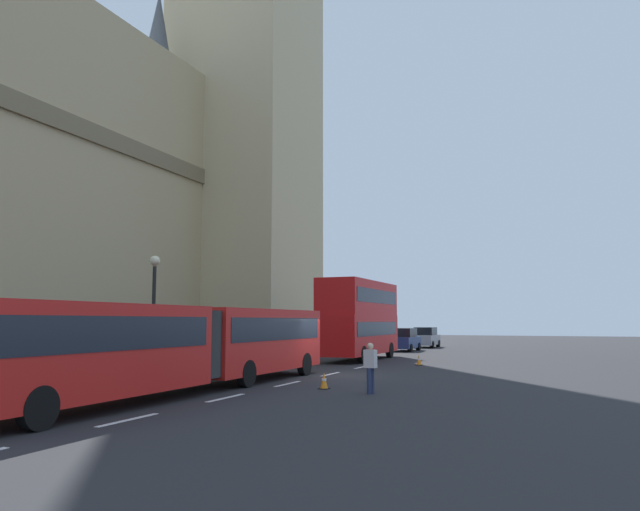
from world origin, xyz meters
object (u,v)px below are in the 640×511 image
(traffic_cone_middle, at_px, (419,360))
(sedan_trailing, at_px, (426,337))
(double_decker_bus, at_px, (359,316))
(traffic_cone_west, at_px, (324,381))
(sedan_lead, at_px, (404,340))
(street_lamp, at_px, (154,306))
(pedestrian_near_cones, at_px, (370,366))
(articulated_bus, at_px, (187,341))

(traffic_cone_middle, bearing_deg, sedan_trailing, 11.09)
(double_decker_bus, distance_m, traffic_cone_middle, 6.02)
(traffic_cone_west, relative_size, traffic_cone_middle, 1.00)
(double_decker_bus, height_order, sedan_lead, double_decker_bus)
(traffic_cone_west, distance_m, street_lamp, 8.97)
(sedan_lead, bearing_deg, pedestrian_near_cones, -168.08)
(traffic_cone_west, height_order, street_lamp, street_lamp)
(articulated_bus, xyz_separation_m, traffic_cone_middle, (15.54, -4.49, -1.46))
(double_decker_bus, relative_size, traffic_cone_west, 15.90)
(sedan_trailing, bearing_deg, double_decker_bus, 179.67)
(traffic_cone_middle, distance_m, pedestrian_near_cones, 13.63)
(sedan_lead, xyz_separation_m, pedestrian_near_cones, (-28.63, -6.04, -0.00))
(double_decker_bus, bearing_deg, sedan_trailing, -0.33)
(sedan_lead, xyz_separation_m, sedan_trailing, (7.25, -0.23, 0.00))
(pedestrian_near_cones, bearing_deg, traffic_cone_middle, 6.04)
(traffic_cone_middle, relative_size, pedestrian_near_cones, 0.34)
(articulated_bus, height_order, traffic_cone_west, articulated_bus)
(articulated_bus, distance_m, traffic_cone_middle, 16.24)
(traffic_cone_west, xyz_separation_m, street_lamp, (1.20, 8.44, 2.77))
(sedan_trailing, distance_m, street_lamp, 34.28)
(traffic_cone_west, height_order, traffic_cone_middle, same)
(traffic_cone_west, bearing_deg, articulated_bus, 125.21)
(articulated_bus, xyz_separation_m, double_decker_bus, (18.74, 0.00, 0.96))
(articulated_bus, distance_m, double_decker_bus, 18.76)
(traffic_cone_west, distance_m, pedestrian_near_cones, 2.22)
(sedan_lead, bearing_deg, sedan_trailing, -1.83)
(double_decker_bus, bearing_deg, sedan_lead, 0.58)
(sedan_lead, distance_m, traffic_cone_west, 28.15)
(sedan_trailing, distance_m, traffic_cone_west, 35.31)
(sedan_lead, bearing_deg, double_decker_bus, -179.42)
(traffic_cone_middle, relative_size, street_lamp, 0.11)
(street_lamp, bearing_deg, traffic_cone_middle, -37.88)
(traffic_cone_middle, height_order, pedestrian_near_cones, pedestrian_near_cones)
(traffic_cone_west, bearing_deg, traffic_cone_middle, -2.48)
(articulated_bus, height_order, sedan_trailing, articulated_bus)
(pedestrian_near_cones, bearing_deg, street_lamp, 79.28)
(double_decker_bus, height_order, traffic_cone_west, double_decker_bus)
(sedan_lead, height_order, sedan_trailing, same)
(sedan_lead, height_order, pedestrian_near_cones, sedan_lead)
(sedan_trailing, bearing_deg, articulated_bus, 179.83)
(articulated_bus, relative_size, pedestrian_near_cones, 10.69)
(street_lamp, bearing_deg, pedestrian_near_cones, -100.72)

